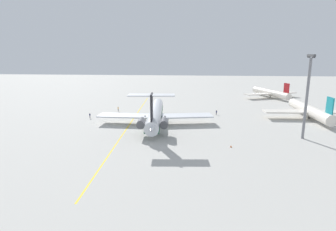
{
  "coord_description": "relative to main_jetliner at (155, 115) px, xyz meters",
  "views": [
    {
      "loc": [
        87.86,
        24.47,
        22.55
      ],
      "look_at": [
        1.42,
        17.81,
        2.79
      ],
      "focal_mm": 30.67,
      "sensor_mm": 36.0,
      "label": 1
    }
  ],
  "objects": [
    {
      "name": "safety_cone_nose",
      "position": [
        19.5,
        20.56,
        -2.96
      ],
      "size": [
        0.4,
        0.4,
        0.55
      ],
      "primitive_type": "cone",
      "color": "#EA590F",
      "rests_on": "ground"
    },
    {
      "name": "ground_crew_near_nose",
      "position": [
        -15.91,
        20.17,
        -2.17
      ],
      "size": [
        0.27,
        0.42,
        1.69
      ],
      "rotation": [
        0.0,
        0.0,
        6.01
      ],
      "color": "black",
      "rests_on": "ground"
    },
    {
      "name": "ground_crew_near_tail",
      "position": [
        -18.93,
        -16.35,
        -2.08
      ],
      "size": [
        0.34,
        0.36,
        1.82
      ],
      "rotation": [
        0.0,
        0.0,
        2.39
      ],
      "color": "black",
      "rests_on": "ground"
    },
    {
      "name": "light_mast",
      "position": [
        10.92,
        40.19,
        8.75
      ],
      "size": [
        4.0,
        0.7,
        21.6
      ],
      "color": "slate",
      "rests_on": "ground"
    },
    {
      "name": "airliner_mid_left",
      "position": [
        -13.31,
        50.89,
        -0.51
      ],
      "size": [
        30.95,
        30.52,
        9.27
      ],
      "rotation": [
        0.0,
        0.0,
        3.17
      ],
      "color": "silver",
      "rests_on": "ground"
    },
    {
      "name": "ground_crew_portside",
      "position": [
        -7.37,
        -23.23,
        -2.12
      ],
      "size": [
        0.28,
        0.41,
        1.76
      ],
      "rotation": [
        0.0,
        0.0,
        3.62
      ],
      "color": "black",
      "rests_on": "ground"
    },
    {
      "name": "main_jetliner",
      "position": [
        0.0,
        0.0,
        0.0
      ],
      "size": [
        40.78,
        36.15,
        11.87
      ],
      "rotation": [
        0.0,
        0.0,
        3.21
      ],
      "color": "silver",
      "rests_on": "ground"
    },
    {
      "name": "taxiway_centreline",
      "position": [
        -1.14,
        -8.04,
        -3.23
      ],
      "size": [
        97.29,
        3.83,
        0.01
      ],
      "primitive_type": "cube",
      "rotation": [
        0.0,
        0.0,
        3.18
      ],
      "color": "gold",
      "rests_on": "ground"
    },
    {
      "name": "airliner_far_left",
      "position": [
        -56.87,
        49.34,
        -0.82
      ],
      "size": [
        26.59,
        26.74,
        8.22
      ],
      "rotation": [
        0.0,
        0.0,
        3.51
      ],
      "color": "silver",
      "rests_on": "ground"
    },
    {
      "name": "ground",
      "position": [
        -2.57,
        -13.88,
        -3.24
      ],
      "size": [
        353.96,
        353.96,
        0.0
      ],
      "primitive_type": "plane",
      "color": "#B7B5AD"
    }
  ]
}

